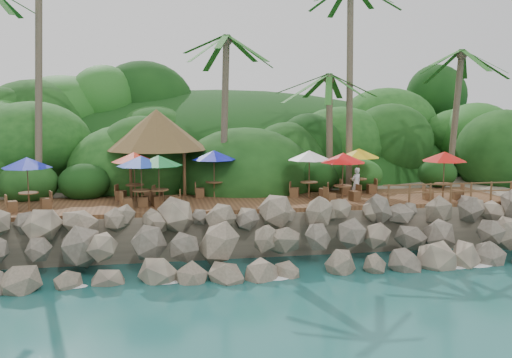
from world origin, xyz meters
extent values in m
plane|color=#19514F|center=(0.00, 0.00, 0.00)|extent=(140.00, 140.00, 0.00)
cube|color=gray|center=(0.00, 16.00, 1.05)|extent=(32.00, 25.20, 2.10)
ellipsoid|color=#143811|center=(0.00, 23.50, 0.00)|extent=(44.80, 28.00, 15.40)
cube|color=brown|center=(0.00, 6.00, 2.20)|extent=(26.00, 5.00, 0.20)
ellipsoid|color=white|center=(-9.00, 0.30, 0.03)|extent=(1.20, 0.80, 0.06)
ellipsoid|color=white|center=(-6.00, 0.30, 0.03)|extent=(1.20, 0.80, 0.06)
ellipsoid|color=white|center=(-3.00, 0.30, 0.03)|extent=(1.20, 0.80, 0.06)
ellipsoid|color=white|center=(0.00, 0.30, 0.03)|extent=(1.20, 0.80, 0.06)
ellipsoid|color=white|center=(3.00, 0.30, 0.03)|extent=(1.20, 0.80, 0.06)
ellipsoid|color=white|center=(6.00, 0.30, 0.03)|extent=(1.20, 0.80, 0.06)
ellipsoid|color=white|center=(9.00, 0.30, 0.03)|extent=(1.20, 0.80, 0.06)
cylinder|color=brown|center=(-10.85, 9.09, 9.00)|extent=(0.62, 2.67, 13.26)
cylinder|color=brown|center=(-1.27, 8.61, 6.51)|extent=(0.68, 0.94, 8.44)
ellipsoid|color=#23601E|center=(-1.27, 8.61, 10.73)|extent=(6.00, 6.00, 2.40)
cylinder|color=brown|center=(4.65, 8.59, 5.52)|extent=(0.70, 0.68, 6.46)
ellipsoid|color=#23601E|center=(4.65, 8.59, 8.75)|extent=(6.00, 6.00, 2.40)
cylinder|color=brown|center=(5.74, 8.47, 8.09)|extent=(0.70, 1.67, 11.55)
cylinder|color=brown|center=(12.25, 8.60, 6.23)|extent=(0.38, 1.22, 7.86)
ellipsoid|color=#23601E|center=(12.25, 8.60, 10.16)|extent=(6.00, 6.00, 2.40)
cylinder|color=brown|center=(-6.31, 8.00, 3.50)|extent=(0.16, 0.16, 2.40)
cylinder|color=brown|center=(-3.51, 8.00, 3.50)|extent=(0.16, 0.16, 2.40)
cylinder|color=brown|center=(-6.31, 10.80, 3.50)|extent=(0.16, 0.16, 2.40)
cylinder|color=brown|center=(-3.51, 10.80, 3.50)|extent=(0.16, 0.16, 2.40)
cone|color=brown|center=(-4.91, 9.40, 5.80)|extent=(5.57, 5.57, 2.20)
cylinder|color=brown|center=(5.88, 7.11, 2.70)|extent=(0.09, 0.09, 0.81)
cylinder|color=brown|center=(5.88, 7.11, 3.12)|extent=(0.92, 0.92, 0.05)
cylinder|color=brown|center=(5.88, 7.11, 3.50)|extent=(0.05, 0.05, 2.40)
cone|color=gold|center=(5.88, 7.11, 4.54)|extent=(2.29, 2.29, 0.49)
cube|color=brown|center=(5.12, 7.12, 2.55)|extent=(0.46, 0.46, 0.50)
cube|color=brown|center=(6.65, 7.09, 2.55)|extent=(0.46, 0.46, 0.50)
cylinder|color=brown|center=(2.89, 6.35, 2.70)|extent=(0.09, 0.09, 0.81)
cylinder|color=brown|center=(2.89, 6.35, 3.12)|extent=(0.92, 0.92, 0.05)
cylinder|color=brown|center=(2.89, 6.35, 3.50)|extent=(0.05, 0.05, 2.40)
cone|color=white|center=(2.89, 6.35, 4.54)|extent=(2.29, 2.29, 0.49)
cube|color=brown|center=(2.17, 6.61, 2.55)|extent=(0.59, 0.59, 0.50)
cube|color=brown|center=(3.61, 6.08, 2.55)|extent=(0.59, 0.59, 0.50)
cylinder|color=brown|center=(-6.09, 6.93, 2.70)|extent=(0.09, 0.09, 0.81)
cylinder|color=brown|center=(-6.09, 6.93, 3.12)|extent=(0.92, 0.92, 0.05)
cylinder|color=brown|center=(-6.09, 6.93, 3.50)|extent=(0.05, 0.05, 2.40)
cone|color=red|center=(-6.09, 6.93, 4.54)|extent=(2.29, 2.29, 0.49)
cube|color=brown|center=(-6.81, 7.19, 2.55)|extent=(0.59, 0.59, 0.50)
cube|color=brown|center=(-5.37, 6.68, 2.55)|extent=(0.59, 0.59, 0.50)
cylinder|color=brown|center=(-4.89, 5.06, 2.70)|extent=(0.09, 0.09, 0.81)
cylinder|color=brown|center=(-4.89, 5.06, 3.12)|extent=(0.92, 0.92, 0.05)
cylinder|color=brown|center=(-4.89, 5.06, 3.50)|extent=(0.05, 0.05, 2.40)
cone|color=#0B6A28|center=(-4.89, 5.06, 4.54)|extent=(2.29, 2.29, 0.49)
cube|color=brown|center=(-5.65, 5.11, 2.55)|extent=(0.49, 0.49, 0.50)
cube|color=brown|center=(-4.13, 5.01, 2.55)|extent=(0.49, 0.49, 0.50)
cylinder|color=brown|center=(-5.71, 4.99, 2.70)|extent=(0.09, 0.09, 0.81)
cylinder|color=brown|center=(-5.71, 4.99, 3.12)|extent=(0.92, 0.92, 0.05)
cylinder|color=brown|center=(-5.71, 4.99, 3.50)|extent=(0.05, 0.05, 2.40)
cone|color=#0B2A9B|center=(-5.71, 4.99, 4.54)|extent=(2.29, 2.29, 0.49)
cube|color=brown|center=(-6.43, 4.74, 2.55)|extent=(0.59, 0.59, 0.50)
cube|color=brown|center=(-4.99, 5.25, 2.55)|extent=(0.59, 0.59, 0.50)
cylinder|color=brown|center=(4.20, 4.78, 2.70)|extent=(0.09, 0.09, 0.81)
cylinder|color=brown|center=(4.20, 4.78, 3.12)|extent=(0.92, 0.92, 0.05)
cylinder|color=brown|center=(4.20, 4.78, 3.50)|extent=(0.05, 0.05, 2.40)
cone|color=red|center=(4.20, 4.78, 4.54)|extent=(2.29, 2.29, 0.49)
cube|color=brown|center=(3.47, 4.56, 2.55)|extent=(0.57, 0.57, 0.50)
cube|color=brown|center=(4.94, 5.00, 2.55)|extent=(0.57, 0.57, 0.50)
cylinder|color=brown|center=(-10.88, 5.16, 2.70)|extent=(0.09, 0.09, 0.81)
cylinder|color=brown|center=(-10.88, 5.16, 3.12)|extent=(0.92, 0.92, 0.05)
cylinder|color=brown|center=(-10.88, 5.16, 3.50)|extent=(0.05, 0.05, 2.40)
cone|color=#0C169C|center=(-10.88, 5.16, 4.54)|extent=(2.29, 2.29, 0.49)
cube|color=brown|center=(-11.58, 4.86, 2.55)|extent=(0.60, 0.60, 0.50)
cube|color=brown|center=(-10.17, 5.45, 2.55)|extent=(0.60, 0.60, 0.50)
cylinder|color=brown|center=(-2.00, 7.32, 2.70)|extent=(0.09, 0.09, 0.81)
cylinder|color=brown|center=(-2.00, 7.32, 3.12)|extent=(0.92, 0.92, 0.05)
cylinder|color=brown|center=(-2.00, 7.32, 3.50)|extent=(0.05, 0.05, 2.40)
cone|color=#0D13AD|center=(-2.00, 7.32, 4.54)|extent=(2.29, 2.29, 0.49)
cube|color=brown|center=(-2.76, 7.36, 2.55)|extent=(0.48, 0.48, 0.50)
cube|color=brown|center=(-1.24, 7.29, 2.55)|extent=(0.48, 0.48, 0.50)
cylinder|color=brown|center=(9.54, 4.55, 2.70)|extent=(0.09, 0.09, 0.81)
cylinder|color=brown|center=(9.54, 4.55, 3.12)|extent=(0.92, 0.92, 0.05)
cylinder|color=brown|center=(9.54, 4.55, 3.50)|extent=(0.05, 0.05, 2.40)
cone|color=red|center=(9.54, 4.55, 4.54)|extent=(2.29, 2.29, 0.49)
cube|color=brown|center=(8.78, 4.69, 2.55)|extent=(0.53, 0.53, 0.50)
cube|color=brown|center=(10.29, 4.42, 2.55)|extent=(0.53, 0.53, 0.50)
cylinder|color=brown|center=(6.18, 3.65, 2.80)|extent=(0.10, 0.10, 1.00)
cylinder|color=brown|center=(7.28, 3.65, 2.80)|extent=(0.10, 0.10, 1.00)
cylinder|color=brown|center=(8.38, 3.65, 2.80)|extent=(0.10, 0.10, 1.00)
cylinder|color=brown|center=(9.48, 3.65, 2.80)|extent=(0.10, 0.10, 1.00)
cylinder|color=brown|center=(10.58, 3.65, 2.80)|extent=(0.10, 0.10, 1.00)
cylinder|color=brown|center=(11.68, 3.65, 2.80)|extent=(0.10, 0.10, 1.00)
cylinder|color=brown|center=(12.78, 3.65, 2.80)|extent=(0.10, 0.10, 1.00)
cube|color=brown|center=(10.03, 3.65, 3.25)|extent=(8.30, 0.06, 0.06)
cube|color=brown|center=(10.03, 3.65, 2.85)|extent=(8.30, 0.06, 0.06)
imported|color=silver|center=(5.20, 5.57, 3.11)|extent=(0.70, 0.60, 1.63)
camera|label=1|loc=(-5.17, -23.15, 7.41)|focal=41.20mm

